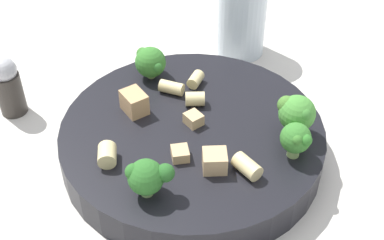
% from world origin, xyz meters
% --- Properties ---
extents(ground_plane, '(2.00, 2.00, 0.00)m').
position_xyz_m(ground_plane, '(0.00, 0.00, 0.00)').
color(ground_plane, beige).
extents(pasta_bowl, '(0.27, 0.27, 0.04)m').
position_xyz_m(pasta_bowl, '(0.00, 0.00, 0.02)').
color(pasta_bowl, black).
rests_on(pasta_bowl, ground_plane).
extents(broccoli_floret_0, '(0.03, 0.04, 0.04)m').
position_xyz_m(broccoli_floret_0, '(-0.10, 0.02, 0.06)').
color(broccoli_floret_0, '#84AD60').
rests_on(broccoli_floret_0, pasta_bowl).
extents(broccoli_floret_1, '(0.04, 0.04, 0.05)m').
position_xyz_m(broccoli_floret_1, '(0.02, -0.10, 0.07)').
color(broccoli_floret_1, '#84AD60').
rests_on(broccoli_floret_1, pasta_bowl).
extents(broccoli_floret_2, '(0.04, 0.04, 0.04)m').
position_xyz_m(broccoli_floret_2, '(0.07, 0.07, 0.06)').
color(broccoli_floret_2, '#84AD60').
rests_on(broccoli_floret_2, pasta_bowl).
extents(broccoli_floret_3, '(0.03, 0.03, 0.04)m').
position_xyz_m(broccoli_floret_3, '(-0.02, -0.11, 0.06)').
color(broccoli_floret_3, '#93B766').
rests_on(broccoli_floret_3, pasta_bowl).
extents(rigatoni_0, '(0.03, 0.03, 0.02)m').
position_xyz_m(rigatoni_0, '(-0.05, -0.07, 0.05)').
color(rigatoni_0, beige).
rests_on(rigatoni_0, pasta_bowl).
extents(rigatoni_1, '(0.02, 0.02, 0.01)m').
position_xyz_m(rigatoni_1, '(0.07, 0.01, 0.04)').
color(rigatoni_1, beige).
rests_on(rigatoni_1, pasta_bowl).
extents(rigatoni_2, '(0.02, 0.02, 0.02)m').
position_xyz_m(rigatoni_2, '(0.04, 0.01, 0.05)').
color(rigatoni_2, beige).
rests_on(rigatoni_2, pasta_bowl).
extents(rigatoni_3, '(0.03, 0.02, 0.02)m').
position_xyz_m(rigatoni_3, '(-0.07, 0.07, 0.05)').
color(rigatoni_3, beige).
rests_on(rigatoni_3, pasta_bowl).
extents(rigatoni_4, '(0.02, 0.03, 0.01)m').
position_xyz_m(rigatoni_4, '(0.05, 0.04, 0.04)').
color(rigatoni_4, beige).
rests_on(rigatoni_4, pasta_bowl).
extents(chicken_chunk_0, '(0.02, 0.02, 0.01)m').
position_xyz_m(chicken_chunk_0, '(-0.05, 0.00, 0.04)').
color(chicken_chunk_0, tan).
rests_on(chicken_chunk_0, pasta_bowl).
extents(chicken_chunk_1, '(0.03, 0.03, 0.02)m').
position_xyz_m(chicken_chunk_1, '(-0.05, -0.04, 0.05)').
color(chicken_chunk_1, tan).
rests_on(chicken_chunk_1, pasta_bowl).
extents(chicken_chunk_2, '(0.03, 0.03, 0.02)m').
position_xyz_m(chicken_chunk_2, '(0.01, 0.07, 0.05)').
color(chicken_chunk_2, tan).
rests_on(chicken_chunk_2, pasta_bowl).
extents(chicken_chunk_3, '(0.02, 0.02, 0.01)m').
position_xyz_m(chicken_chunk_3, '(0.01, 0.00, 0.04)').
color(chicken_chunk_3, tan).
rests_on(chicken_chunk_3, pasta_bowl).
extents(drinking_glass, '(0.06, 0.06, 0.10)m').
position_xyz_m(drinking_glass, '(0.21, -0.01, 0.04)').
color(drinking_glass, silver).
rests_on(drinking_glass, ground_plane).
extents(pepper_shaker, '(0.03, 0.03, 0.07)m').
position_xyz_m(pepper_shaker, '(0.02, 0.22, 0.04)').
color(pepper_shaker, '#332D28').
rests_on(pepper_shaker, ground_plane).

